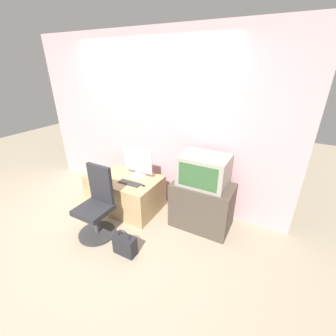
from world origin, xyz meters
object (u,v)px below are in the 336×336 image
office_chair (97,207)px  keyboard (130,183)px  main_monitor (138,163)px  mouse (143,185)px  crt_tv (204,170)px  cardboard_box_lower (93,193)px  handbag (125,245)px

office_chair → keyboard: bearing=75.5°
office_chair → main_monitor: bearing=82.4°
mouse → crt_tv: bearing=18.4°
keyboard → crt_tv: size_ratio=0.56×
crt_tv → office_chair: bearing=-144.2°
main_monitor → cardboard_box_lower: bearing=-163.4°
handbag → keyboard: bearing=121.0°
keyboard → handbag: keyboard is taller
main_monitor → mouse: (0.26, -0.25, -0.20)m
mouse → keyboard: bearing=-173.0°
office_chair → mouse: bearing=57.6°
main_monitor → cardboard_box_lower: size_ratio=2.28×
keyboard → mouse: (0.22, 0.03, 0.01)m
main_monitor → office_chair: 0.90m
cardboard_box_lower → handbag: bearing=-29.6°
mouse → cardboard_box_lower: 1.17m
office_chair → cardboard_box_lower: size_ratio=4.43×
keyboard → cardboard_box_lower: 0.96m
keyboard → handbag: size_ratio=0.99×
crt_tv → cardboard_box_lower: (-1.88, -0.26, -0.76)m
main_monitor → crt_tv: size_ratio=0.80×
main_monitor → mouse: 0.41m
keyboard → mouse: size_ratio=5.89×
office_chair → cardboard_box_lower: 0.97m
crt_tv → keyboard: bearing=-164.0°
handbag → office_chair: bearing=165.1°
crt_tv → handbag: 1.37m
keyboard → office_chair: (-0.14, -0.55, -0.14)m
keyboard → cardboard_box_lower: bearing=178.0°
mouse → cardboard_box_lower: (-1.08, 0.00, -0.44)m
main_monitor → cardboard_box_lower: 1.08m
mouse → handbag: mouse is taller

